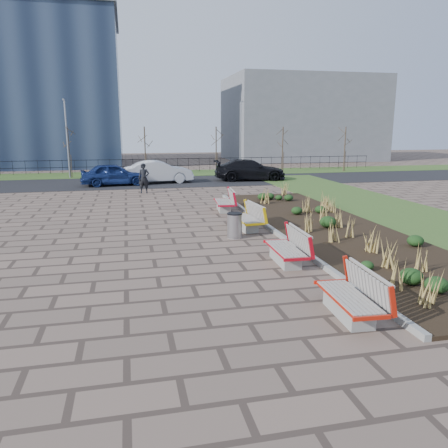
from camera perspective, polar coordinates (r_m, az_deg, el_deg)
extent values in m
plane|color=brown|center=(11.41, -4.15, -7.98)|extent=(120.00, 120.00, 0.00)
cube|color=black|center=(17.84, 13.64, -0.59)|extent=(4.50, 18.00, 0.10)
cube|color=gray|center=(16.95, 6.54, -0.91)|extent=(0.16, 18.00, 0.15)
cube|color=#33511E|center=(20.36, 25.75, 0.03)|extent=(5.00, 38.00, 0.04)
cube|color=#33511E|center=(38.81, -10.24, 6.46)|extent=(80.00, 5.00, 0.04)
cube|color=black|center=(32.86, -9.79, 5.39)|extent=(80.00, 7.00, 0.02)
cylinder|color=#B2B2B7|center=(16.01, 1.40, -0.23)|extent=(0.55, 0.55, 0.91)
imported|color=black|center=(27.44, -10.43, 5.90)|extent=(0.71, 0.50, 1.84)
imported|color=navy|center=(31.49, -14.17, 6.32)|extent=(4.69, 2.28, 1.54)
imported|color=silver|center=(32.26, -8.52, 6.76)|extent=(4.98, 2.05, 1.60)
imported|color=black|center=(33.61, 3.39, 7.07)|extent=(5.60, 2.71, 1.57)
cube|color=slate|center=(56.81, 10.06, 13.36)|extent=(18.00, 12.00, 10.00)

